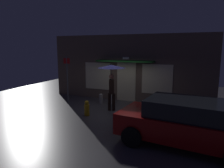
{
  "coord_description": "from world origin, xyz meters",
  "views": [
    {
      "loc": [
        3.7,
        -8.88,
        3.01
      ],
      "look_at": [
        -0.03,
        0.11,
        1.31
      ],
      "focal_mm": 33.23,
      "sensor_mm": 36.0,
      "label": 1
    }
  ],
  "objects_px": {
    "person_with_umbrella": "(111,75)",
    "sidewalk_bollard_2": "(113,99)",
    "sidewalk_bollard": "(101,99)",
    "street_sign_post": "(67,76)",
    "parked_car": "(185,122)",
    "fire_hydrant": "(87,109)"
  },
  "relations": [
    {
      "from": "person_with_umbrella",
      "to": "sidewalk_bollard_2",
      "type": "relative_size",
      "value": 4.33
    },
    {
      "from": "sidewalk_bollard",
      "to": "person_with_umbrella",
      "type": "bearing_deg",
      "value": -42.77
    },
    {
      "from": "sidewalk_bollard",
      "to": "sidewalk_bollard_2",
      "type": "height_order",
      "value": "sidewalk_bollard"
    },
    {
      "from": "person_with_umbrella",
      "to": "sidewalk_bollard",
      "type": "height_order",
      "value": "person_with_umbrella"
    },
    {
      "from": "street_sign_post",
      "to": "sidewalk_bollard_2",
      "type": "distance_m",
      "value": 2.86
    },
    {
      "from": "parked_car",
      "to": "fire_hydrant",
      "type": "xyz_separation_m",
      "value": [
        -4.23,
        1.35,
        -0.43
      ]
    },
    {
      "from": "person_with_umbrella",
      "to": "sidewalk_bollard",
      "type": "relative_size",
      "value": 4.22
    },
    {
      "from": "sidewalk_bollard_2",
      "to": "fire_hydrant",
      "type": "distance_m",
      "value": 2.28
    },
    {
      "from": "street_sign_post",
      "to": "parked_car",
      "type": "bearing_deg",
      "value": -25.91
    },
    {
      "from": "person_with_umbrella",
      "to": "parked_car",
      "type": "xyz_separation_m",
      "value": [
        3.51,
        -2.49,
        -1.01
      ]
    },
    {
      "from": "fire_hydrant",
      "to": "parked_car",
      "type": "bearing_deg",
      "value": -17.67
    },
    {
      "from": "street_sign_post",
      "to": "sidewalk_bollard",
      "type": "distance_m",
      "value": 2.29
    },
    {
      "from": "sidewalk_bollard",
      "to": "fire_hydrant",
      "type": "xyz_separation_m",
      "value": [
        0.28,
        -2.08,
        0.06
      ]
    },
    {
      "from": "person_with_umbrella",
      "to": "sidewalk_bollard_2",
      "type": "xyz_separation_m",
      "value": [
        -0.38,
        1.11,
        -1.5
      ]
    },
    {
      "from": "parked_car",
      "to": "sidewalk_bollard",
      "type": "xyz_separation_m",
      "value": [
        -4.52,
        3.42,
        -0.48
      ]
    },
    {
      "from": "person_with_umbrella",
      "to": "street_sign_post",
      "type": "height_order",
      "value": "street_sign_post"
    },
    {
      "from": "sidewalk_bollard_2",
      "to": "parked_car",
      "type": "bearing_deg",
      "value": -42.81
    },
    {
      "from": "street_sign_post",
      "to": "sidewalk_bollard_2",
      "type": "xyz_separation_m",
      "value": [
        2.56,
        0.47,
        -1.19
      ]
    },
    {
      "from": "parked_car",
      "to": "sidewalk_bollard",
      "type": "height_order",
      "value": "parked_car"
    },
    {
      "from": "fire_hydrant",
      "to": "street_sign_post",
      "type": "bearing_deg",
      "value": 141.18
    },
    {
      "from": "parked_car",
      "to": "sidewalk_bollard",
      "type": "relative_size",
      "value": 8.13
    },
    {
      "from": "parked_car",
      "to": "sidewalk_bollard_2",
      "type": "bearing_deg",
      "value": 143.0
    }
  ]
}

